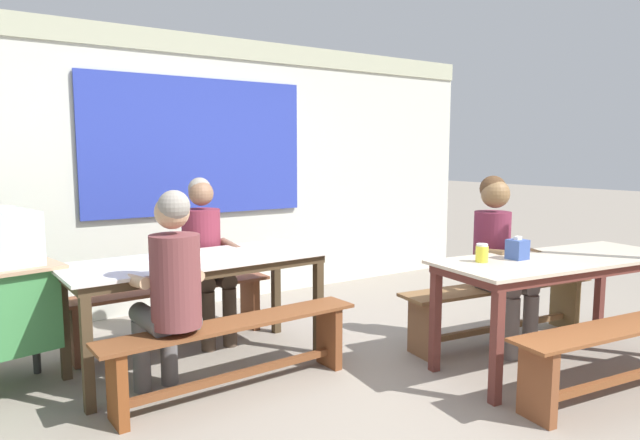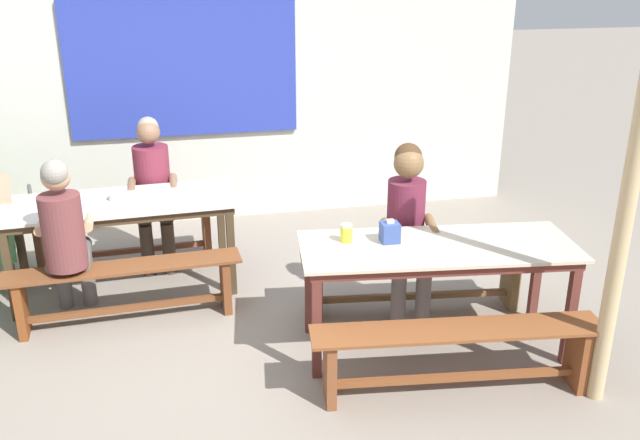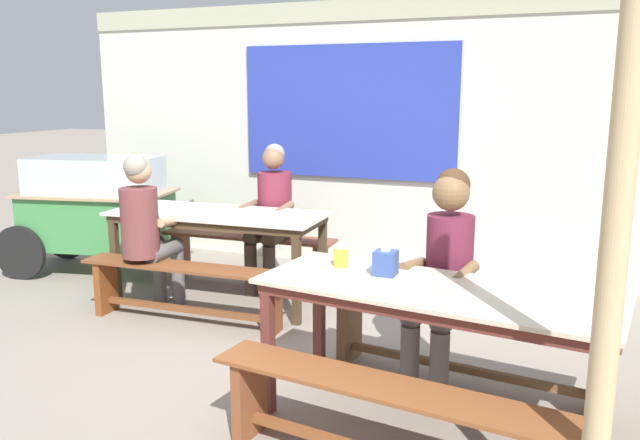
{
  "view_description": "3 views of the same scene",
  "coord_description": "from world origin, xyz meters",
  "px_view_note": "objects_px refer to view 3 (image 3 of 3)",
  "views": [
    {
      "loc": [
        -2.22,
        -2.64,
        1.51
      ],
      "look_at": [
        0.02,
        0.76,
        1.01
      ],
      "focal_mm": 31.23,
      "sensor_mm": 36.0,
      "label": 1
    },
    {
      "loc": [
        -0.39,
        -4.29,
        2.58
      ],
      "look_at": [
        0.61,
        0.2,
        0.8
      ],
      "focal_mm": 38.4,
      "sensor_mm": 36.0,
      "label": 2
    },
    {
      "loc": [
        1.95,
        -3.54,
        1.78
      ],
      "look_at": [
        0.2,
        0.77,
        0.84
      ],
      "focal_mm": 36.13,
      "sensor_mm": 36.0,
      "label": 3
    }
  ],
  "objects_px": {
    "bench_near_front": "(390,419)",
    "person_center_facing": "(272,208)",
    "person_right_near_table": "(445,266)",
    "wooden_support_post": "(615,240)",
    "bench_far_front": "(185,286)",
    "tissue_box": "(386,263)",
    "condiment_jar": "(341,256)",
    "food_cart": "(96,205)",
    "dining_table_far": "(218,221)",
    "dining_table_near": "(434,301)",
    "bench_near_back": "(462,337)",
    "person_left_back_turned": "(146,226)",
    "soup_bowl": "(218,208)",
    "bench_far_back": "(248,251)"
  },
  "relations": [
    {
      "from": "food_cart",
      "to": "person_center_facing",
      "type": "height_order",
      "value": "person_center_facing"
    },
    {
      "from": "dining_table_far",
      "to": "dining_table_near",
      "type": "xyz_separation_m",
      "value": [
        2.13,
        -1.39,
        -0.0
      ]
    },
    {
      "from": "bench_far_front",
      "to": "person_center_facing",
      "type": "bearing_deg",
      "value": 77.8
    },
    {
      "from": "food_cart",
      "to": "condiment_jar",
      "type": "relative_size",
      "value": 14.9
    },
    {
      "from": "bench_far_back",
      "to": "person_center_facing",
      "type": "relative_size",
      "value": 1.28
    },
    {
      "from": "bench_far_front",
      "to": "condiment_jar",
      "type": "distance_m",
      "value": 1.73
    },
    {
      "from": "person_center_facing",
      "to": "wooden_support_post",
      "type": "relative_size",
      "value": 0.52
    },
    {
      "from": "bench_far_front",
      "to": "dining_table_near",
      "type": "bearing_deg",
      "value": -21.63
    },
    {
      "from": "person_center_facing",
      "to": "food_cart",
      "type": "bearing_deg",
      "value": -175.58
    },
    {
      "from": "person_right_near_table",
      "to": "soup_bowl",
      "type": "height_order",
      "value": "person_right_near_table"
    },
    {
      "from": "dining_table_near",
      "to": "soup_bowl",
      "type": "bearing_deg",
      "value": 146.42
    },
    {
      "from": "food_cart",
      "to": "condiment_jar",
      "type": "height_order",
      "value": "food_cart"
    },
    {
      "from": "bench_near_front",
      "to": "person_center_facing",
      "type": "relative_size",
      "value": 1.4
    },
    {
      "from": "bench_far_back",
      "to": "person_right_near_table",
      "type": "relative_size",
      "value": 1.26
    },
    {
      "from": "bench_near_front",
      "to": "condiment_jar",
      "type": "distance_m",
      "value": 1.05
    },
    {
      "from": "person_right_near_table",
      "to": "wooden_support_post",
      "type": "xyz_separation_m",
      "value": [
        0.83,
        -1.27,
        0.51
      ]
    },
    {
      "from": "person_left_back_turned",
      "to": "soup_bowl",
      "type": "xyz_separation_m",
      "value": [
        0.35,
        0.52,
        0.08
      ]
    },
    {
      "from": "dining_table_far",
      "to": "bench_far_front",
      "type": "xyz_separation_m",
      "value": [
        0.03,
        -0.55,
        -0.4
      ]
    },
    {
      "from": "dining_table_far",
      "to": "person_left_back_turned",
      "type": "height_order",
      "value": "person_left_back_turned"
    },
    {
      "from": "dining_table_near",
      "to": "wooden_support_post",
      "type": "bearing_deg",
      "value": -45.02
    },
    {
      "from": "bench_near_back",
      "to": "person_center_facing",
      "type": "height_order",
      "value": "person_center_facing"
    },
    {
      "from": "dining_table_far",
      "to": "soup_bowl",
      "type": "distance_m",
      "value": 0.11
    },
    {
      "from": "bench_near_back",
      "to": "person_right_near_table",
      "type": "xyz_separation_m",
      "value": [
        -0.11,
        -0.06,
        0.45
      ]
    },
    {
      "from": "dining_table_near",
      "to": "person_left_back_turned",
      "type": "height_order",
      "value": "person_left_back_turned"
    },
    {
      "from": "food_cart",
      "to": "wooden_support_post",
      "type": "relative_size",
      "value": 0.73
    },
    {
      "from": "dining_table_near",
      "to": "wooden_support_post",
      "type": "height_order",
      "value": "wooden_support_post"
    },
    {
      "from": "person_center_facing",
      "to": "wooden_support_post",
      "type": "height_order",
      "value": "wooden_support_post"
    },
    {
      "from": "bench_far_front",
      "to": "condiment_jar",
      "type": "height_order",
      "value": "condiment_jar"
    },
    {
      "from": "soup_bowl",
      "to": "wooden_support_post",
      "type": "xyz_separation_m",
      "value": [
        2.92,
        -2.2,
        0.47
      ]
    },
    {
      "from": "person_left_back_turned",
      "to": "bench_far_front",
      "type": "bearing_deg",
      "value": -9.82
    },
    {
      "from": "dining_table_far",
      "to": "person_center_facing",
      "type": "bearing_deg",
      "value": 63.14
    },
    {
      "from": "dining_table_far",
      "to": "condiment_jar",
      "type": "distance_m",
      "value": 1.95
    },
    {
      "from": "bench_far_front",
      "to": "bench_near_back",
      "type": "xyz_separation_m",
      "value": [
        2.17,
        -0.28,
        0.01
      ]
    },
    {
      "from": "person_left_back_turned",
      "to": "condiment_jar",
      "type": "xyz_separation_m",
      "value": [
        1.9,
        -0.71,
        0.11
      ]
    },
    {
      "from": "bench_far_back",
      "to": "person_left_back_turned",
      "type": "height_order",
      "value": "person_left_back_turned"
    },
    {
      "from": "soup_bowl",
      "to": "condiment_jar",
      "type": "bearing_deg",
      "value": -38.38
    },
    {
      "from": "condiment_jar",
      "to": "wooden_support_post",
      "type": "xyz_separation_m",
      "value": [
        1.37,
        -0.97,
        0.43
      ]
    },
    {
      "from": "bench_far_back",
      "to": "bench_near_back",
      "type": "height_order",
      "value": "same"
    },
    {
      "from": "bench_far_front",
      "to": "tissue_box",
      "type": "xyz_separation_m",
      "value": [
        1.8,
        -0.71,
        0.55
      ]
    },
    {
      "from": "tissue_box",
      "to": "person_right_near_table",
      "type": "bearing_deg",
      "value": 54.74
    },
    {
      "from": "bench_far_front",
      "to": "wooden_support_post",
      "type": "bearing_deg",
      "value": -29.27
    },
    {
      "from": "dining_table_far",
      "to": "person_left_back_turned",
      "type": "relative_size",
      "value": 1.42
    },
    {
      "from": "dining_table_far",
      "to": "tissue_box",
      "type": "distance_m",
      "value": 2.22
    },
    {
      "from": "condiment_jar",
      "to": "bench_far_front",
      "type": "bearing_deg",
      "value": 157.03
    },
    {
      "from": "person_right_near_table",
      "to": "tissue_box",
      "type": "relative_size",
      "value": 8.36
    },
    {
      "from": "person_center_facing",
      "to": "bench_far_front",
      "type": "bearing_deg",
      "value": -102.2
    },
    {
      "from": "person_center_facing",
      "to": "condiment_jar",
      "type": "xyz_separation_m",
      "value": [
        1.29,
        -1.7,
        0.1
      ]
    },
    {
      "from": "person_left_back_turned",
      "to": "bench_near_front",
      "type": "bearing_deg",
      "value": -30.96
    },
    {
      "from": "bench_far_back",
      "to": "person_center_facing",
      "type": "xyz_separation_m",
      "value": [
        0.28,
        -0.05,
        0.43
      ]
    },
    {
      "from": "person_right_near_table",
      "to": "person_center_facing",
      "type": "xyz_separation_m",
      "value": [
        -1.83,
        1.4,
        -0.02
      ]
    }
  ]
}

